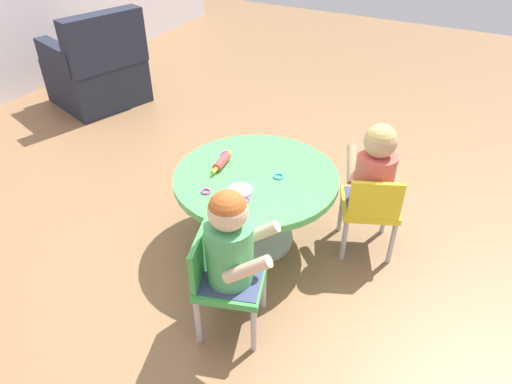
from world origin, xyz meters
The scene contains 13 objects.
ground_plane centered at (0.00, 0.00, 0.00)m, with size 10.00×10.00×0.00m, color olive.
craft_table centered at (0.00, 0.00, 0.35)m, with size 0.90×0.90×0.46m.
child_chair_left centered at (-0.61, -0.15, 0.31)m, with size 0.38×0.38×0.54m.
seated_child_left centered at (-0.60, -0.19, 0.53)m, with size 0.36×0.41×0.51m.
child_chair_right centered at (0.21, -0.59, 0.31)m, with size 0.39×0.39×0.54m.
seated_child_right centered at (0.25, -0.58, 0.53)m, with size 0.42×0.38×0.51m.
armchair_dark centered at (1.04, 2.15, 0.31)m, with size 0.89×0.90×0.85m.
rolling_pin centered at (-0.01, 0.21, 0.49)m, with size 0.23×0.07×0.05m.
craft_scissors centered at (-0.24, -0.04, 0.46)m, with size 0.14×0.11×0.01m.
playdough_blob_0 centered at (-0.17, 0.00, 0.47)m, with size 0.13×0.13×0.01m, color #CC99E5.
cookie_cutter_0 centered at (0.11, 0.25, 0.47)m, with size 0.06×0.06×0.01m, color #D83FA5.
cookie_cutter_1 centered at (0.04, -0.12, 0.47)m, with size 0.06×0.06×0.01m, color #3F99D8.
cookie_cutter_2 centered at (-0.26, 0.15, 0.47)m, with size 0.05×0.05×0.01m, color #D83FA5.
Camera 1 is at (-1.85, -0.97, 1.85)m, focal length 32.52 mm.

